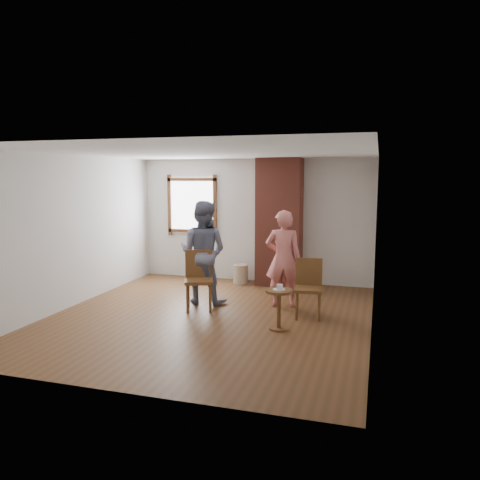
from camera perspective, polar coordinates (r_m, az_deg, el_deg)
name	(u,v)px	position (r m, az deg, el deg)	size (l,w,h in m)	color
ground	(210,317)	(7.62, -3.71, -9.32)	(5.50, 5.50, 0.00)	brown
room_shell	(218,202)	(7.88, -2.68, 4.66)	(5.04, 5.52, 2.62)	silver
brick_chimney	(279,222)	(9.57, 4.81, 2.14)	(0.90, 0.50, 2.60)	#974635
stoneware_crock	(241,274)	(9.83, 0.06, -4.17)	(0.31, 0.31, 0.40)	#BEAC89
dark_pot	(190,276)	(10.24, -6.12, -4.42)	(0.16, 0.16, 0.16)	black
dining_chair_left	(199,276)	(7.96, -5.04, -4.43)	(0.60, 0.60, 0.99)	brown
dining_chair_right	(308,285)	(7.58, 8.34, -5.40)	(0.49, 0.49, 0.93)	brown
side_table	(279,303)	(6.91, 4.77, -7.64)	(0.40, 0.40, 0.60)	brown
cake_plate	(279,289)	(6.86, 4.79, -6.02)	(0.18, 0.18, 0.01)	white
cake_slice	(280,287)	(6.85, 4.88, -5.75)	(0.08, 0.07, 0.06)	silver
man	(203,252)	(8.28, -4.53, -1.49)	(0.88, 0.69, 1.81)	#16193E
person_pink	(283,259)	(8.02, 5.30, -2.29)	(0.61, 0.40, 1.68)	#D9726C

